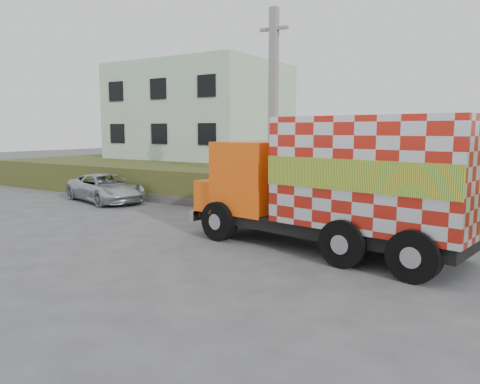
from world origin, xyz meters
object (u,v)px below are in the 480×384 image
Objects in this scene: cargo_truck at (339,183)px; cow at (221,219)px; pedestrian at (306,156)px; suv at (106,188)px; utility_pole at (273,111)px.

cow is (-3.77, -0.19, -1.33)m from cargo_truck.
pedestrian is (-3.55, 5.64, 0.38)m from cargo_truck.
utility_pole is at bearing -63.23° from suv.
utility_pole reaches higher than suv.
utility_pole is 2.36m from pedestrian.
suv is 9.39m from pedestrian.
cargo_truck is at bearing 134.89° from pedestrian.
cow is at bearing -81.93° from utility_pole.
cow is (0.65, -4.57, -3.52)m from utility_pole.
suv is at bearing 30.91° from pedestrian.
utility_pole is at bearing 68.28° from pedestrian.
utility_pole is 0.94× the size of cargo_truck.
pedestrian is (0.86, 1.26, -1.80)m from utility_pole.
suv reaches higher than cow.
utility_pole is 5.19× the size of pedestrian.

